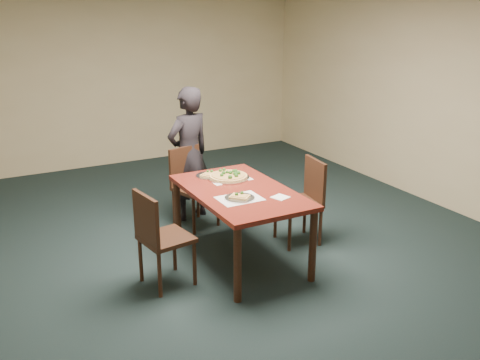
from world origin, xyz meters
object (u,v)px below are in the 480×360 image
chair_right (305,196)px  slice_plate_near (240,197)px  diner (189,154)px  chair_far (191,182)px  chair_left (158,234)px  slice_plate_far (209,175)px  dining_table (240,199)px  pizza_pan (229,176)px

chair_right → slice_plate_near: (-0.95, -0.30, 0.25)m
diner → chair_far: bearing=56.0°
chair_left → slice_plate_far: 1.06m
chair_far → slice_plate_near: (-0.06, -1.30, 0.25)m
dining_table → slice_plate_far: size_ratio=5.36×
chair_far → diner: size_ratio=0.58×
slice_plate_far → chair_far: bearing=87.9°
slice_plate_far → chair_right: bearing=-26.2°
diner → chair_right: bearing=108.4°
diner → pizza_pan: (0.06, -0.92, -0.02)m
chair_far → chair_left: size_ratio=1.00×
chair_left → chair_far: bearing=-43.6°
diner → pizza_pan: diner is taller
chair_left → diner: diner is taller
chair_far → chair_right: size_ratio=1.00×
slice_plate_far → diner: bearing=83.6°
dining_table → chair_right: (0.83, 0.08, -0.14)m
slice_plate_near → chair_far: bearing=87.5°
dining_table → slice_plate_far: 0.55m
chair_left → chair_right: bearing=-92.5°
slice_plate_near → chair_left: bearing=172.6°
chair_right → slice_plate_far: 1.04m
chair_far → pizza_pan: bearing=-96.0°
chair_far → slice_plate_near: size_ratio=3.25×
dining_table → chair_right: 0.85m
dining_table → chair_left: chair_left is taller
chair_far → slice_plate_far: 0.61m
dining_table → slice_plate_near: 0.27m
dining_table → chair_left: size_ratio=1.65×
dining_table → diner: (0.00, 1.29, 0.13)m
pizza_pan → slice_plate_near: pizza_pan is taller
chair_right → diner: bearing=-138.4°
dining_table → diner: 1.29m
chair_left → chair_right: size_ratio=1.00×
chair_right → slice_plate_near: bearing=-65.4°
diner → slice_plate_near: diner is taller
dining_table → chair_right: bearing=5.8°
pizza_pan → chair_left: bearing=-153.1°
chair_far → chair_left: same height
slice_plate_near → slice_plate_far: 0.75m
diner → slice_plate_near: (-0.12, -1.50, -0.03)m
chair_left → chair_right: (1.71, 0.20, 0.00)m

